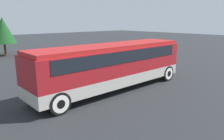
# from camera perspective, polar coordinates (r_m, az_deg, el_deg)

# --- Properties ---
(ground_plane) EXTENTS (120.00, 120.00, 0.00)m
(ground_plane) POSITION_cam_1_polar(r_m,az_deg,el_deg) (14.09, 0.00, -5.22)
(ground_plane) COLOR #26282B
(tour_bus) EXTENTS (10.85, 2.55, 2.92)m
(tour_bus) POSITION_cam_1_polar(r_m,az_deg,el_deg) (13.70, 0.30, 1.93)
(tour_bus) COLOR #B7B2A8
(tour_bus) RESTS_ON ground_plane
(parked_car_near) EXTENTS (4.32, 1.98, 1.43)m
(parked_car_near) POSITION_cam_1_polar(r_m,az_deg,el_deg) (20.36, -11.50, 2.26)
(parked_car_near) COLOR #BCBCC1
(parked_car_near) RESTS_ON ground_plane
(parked_car_mid) EXTENTS (4.19, 1.81, 1.46)m
(parked_car_mid) POSITION_cam_1_polar(r_m,az_deg,el_deg) (22.22, -0.54, 3.44)
(parked_car_mid) COLOR #2D5638
(parked_car_mid) RESTS_ON ground_plane
(tree_left) EXTENTS (2.93, 2.93, 4.74)m
(tree_left) POSITION_cam_1_polar(r_m,az_deg,el_deg) (30.20, -26.57, 9.22)
(tree_left) COLOR brown
(tree_left) RESTS_ON ground_plane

